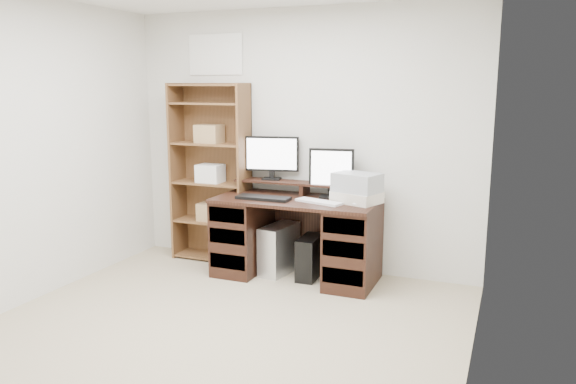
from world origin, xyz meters
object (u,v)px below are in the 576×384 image
Objects in this scene: printer at (357,197)px; tower_silver at (279,249)px; monitor_small at (331,171)px; desk at (297,237)px; monitor_wide at (272,155)px; tower_black at (310,257)px; bookshelf at (212,171)px.

tower_silver is at bearing -161.10° from printer.
monitor_small is at bearing 24.13° from tower_silver.
monitor_wide is (-0.36, 0.25, 0.72)m from desk.
printer is 0.74m from tower_black.
monitor_wide is 0.99m from printer.
monitor_small is at bearing 45.72° from tower_black.
printer is at bearing 0.56° from tower_black.
monitor_small is 0.25× the size of bookshelf.
tower_black is (0.48, -0.23, -0.91)m from monitor_wide.
bookshelf reaches higher than tower_silver.
monitor_small is at bearing -17.61° from monitor_wide.
monitor_small is 1.29m from bookshelf.
desk is at bearing -155.16° from monitor_small.
printer reaches higher than desk.
bookshelf is (-1.57, 0.17, 0.12)m from printer.
printer is 0.94m from tower_silver.
tower_black is at bearing -140.67° from monitor_small.
monitor_small reaches higher than printer.
monitor_small is 0.38m from printer.
desk is at bearing -46.40° from monitor_wide.
tower_black is 0.22× the size of bookshelf.
monitor_wide is 0.29× the size of bookshelf.
desk is 3.30× the size of monitor_small.
desk is 3.76× the size of tower_black.
desk is 3.83× the size of printer.
tower_silver is (0.16, -0.21, -0.87)m from monitor_wide.
monitor_small reaches higher than desk.
bookshelf is at bearing 167.89° from tower_black.
monitor_wide reaches higher than tower_silver.
monitor_small is 1.14× the size of tower_black.
desk is 0.69m from monitor_small.
tower_black is at bearing -157.75° from printer.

